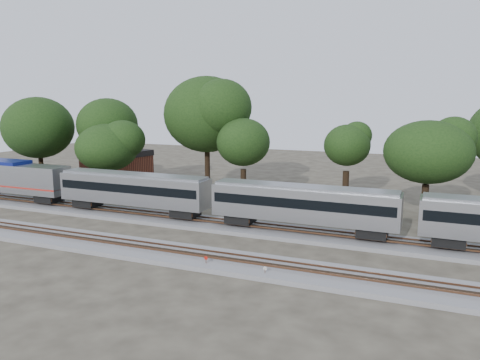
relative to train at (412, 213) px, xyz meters
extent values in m
plane|color=#383328|center=(-18.72, -6.00, -3.33)|extent=(160.00, 160.00, 0.00)
cube|color=slate|center=(-18.72, 0.00, -3.13)|extent=(160.00, 5.00, 0.40)
cube|color=brown|center=(-18.72, -0.72, -2.67)|extent=(160.00, 0.08, 0.15)
cube|color=brown|center=(-18.72, 0.72, -2.67)|extent=(160.00, 0.08, 0.15)
cube|color=slate|center=(-18.72, -10.00, -3.13)|extent=(160.00, 5.00, 0.40)
cube|color=brown|center=(-18.72, -10.72, -2.67)|extent=(160.00, 0.08, 0.15)
cube|color=brown|center=(-18.72, -9.28, -2.67)|extent=(160.00, 0.08, 0.15)
cube|color=#AAADB1|center=(-45.47, 0.00, 0.08)|extent=(11.12, 3.15, 3.46)
cube|color=#A52319|center=(-46.73, 0.00, -0.82)|extent=(13.64, 3.19, 0.19)
cube|color=black|center=(-42.27, 0.00, -2.13)|extent=(2.73, 2.31, 0.94)
cube|color=#AAADB1|center=(-29.66, 0.00, -0.08)|extent=(18.26, 3.15, 3.15)
cube|color=black|center=(-29.66, 0.00, 0.23)|extent=(17.63, 3.20, 0.94)
cube|color=gray|center=(-29.66, 0.00, 1.55)|extent=(17.84, 2.52, 0.37)
cube|color=black|center=(-36.27, 0.00, -2.13)|extent=(2.73, 2.31, 0.94)
cube|color=black|center=(-23.05, 0.00, -2.13)|extent=(2.73, 2.31, 0.94)
cube|color=#AAADB1|center=(-9.98, 0.00, -0.08)|extent=(18.26, 3.15, 3.15)
cube|color=black|center=(-9.98, 0.00, 0.23)|extent=(17.63, 3.20, 0.94)
cube|color=gray|center=(-9.98, 0.00, 1.55)|extent=(17.84, 2.52, 0.37)
cube|color=black|center=(-16.59, 0.00, -2.13)|extent=(2.73, 2.31, 0.94)
cube|color=black|center=(-3.37, 0.00, -2.13)|extent=(2.73, 2.31, 0.94)
cube|color=black|center=(3.10, 0.00, -2.13)|extent=(2.73, 2.31, 0.94)
cylinder|color=#512D19|center=(-14.86, -11.44, -2.89)|extent=(0.06, 0.06, 0.87)
cylinder|color=red|center=(-14.86, -11.44, -2.51)|extent=(0.31, 0.03, 0.31)
cylinder|color=#512D19|center=(-9.79, -11.63, -2.93)|extent=(0.05, 0.05, 0.80)
cylinder|color=silver|center=(-9.79, -11.63, -2.58)|extent=(0.28, 0.07, 0.28)
cube|color=#512D19|center=(-11.16, -11.64, -3.18)|extent=(0.57, 0.45, 0.30)
cube|color=brown|center=(-47.09, 19.87, -1.30)|extent=(11.40, 9.06, 4.06)
cube|color=black|center=(-47.09, 19.87, 1.18)|extent=(11.64, 9.30, 0.91)
cylinder|color=black|center=(-52.34, 8.96, -0.87)|extent=(0.70, 0.70, 4.91)
ellipsoid|color=black|center=(-52.34, 8.96, 5.79)|extent=(9.26, 9.26, 7.87)
cylinder|color=black|center=(-42.59, 12.42, -0.75)|extent=(0.70, 0.70, 5.15)
ellipsoid|color=black|center=(-42.59, 12.42, 6.24)|extent=(9.71, 9.71, 8.26)
cylinder|color=black|center=(-39.53, 8.13, -1.50)|extent=(0.70, 0.70, 3.65)
ellipsoid|color=black|center=(-39.53, 8.13, 3.45)|extent=(6.88, 6.88, 5.85)
cylinder|color=black|center=(-28.67, 16.78, -0.34)|extent=(0.70, 0.70, 5.98)
ellipsoid|color=black|center=(-28.67, 16.78, 7.78)|extent=(11.29, 11.29, 9.59)
cylinder|color=black|center=(-21.56, 13.09, -1.25)|extent=(0.70, 0.70, 4.16)
ellipsoid|color=black|center=(-21.56, 13.09, 4.40)|extent=(7.85, 7.85, 6.67)
cylinder|color=black|center=(-8.94, 17.78, -1.34)|extent=(0.70, 0.70, 3.97)
ellipsoid|color=black|center=(-8.94, 17.78, 4.05)|extent=(7.50, 7.50, 6.37)
cylinder|color=black|center=(0.89, 10.53, -1.26)|extent=(0.70, 0.70, 4.14)
ellipsoid|color=black|center=(0.89, 10.53, 4.36)|extent=(7.81, 7.81, 6.64)
camera|label=1|loc=(1.25, -43.34, 10.10)|focal=35.00mm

